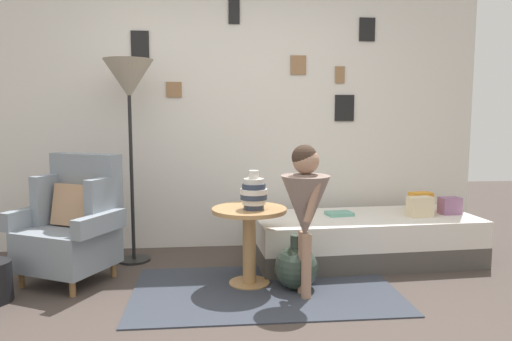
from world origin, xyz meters
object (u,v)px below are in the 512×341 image
Objects in this scene: armchair at (73,224)px; person_child at (305,201)px; vase_striped at (254,193)px; book_on_daybed at (339,214)px; daybed at (364,238)px; floor_lamp at (129,86)px; demijohn_near at (296,267)px; side_table at (249,231)px.

armchair is 1.80m from person_child.
book_on_daybed is (0.81, 0.59, -0.29)m from vase_striped.
daybed is 2.41m from floor_lamp.
demijohn_near is at bearing -126.93° from book_on_daybed.
person_child is 4.88× the size of book_on_daybed.
book_on_daybed is at bearing 32.87° from side_table.
side_table is (-1.05, -0.49, 0.22)m from daybed.
vase_striped is at bearing 165.70° from demijohn_near.
vase_striped is at bearing -36.75° from floor_lamp.
book_on_daybed is at bearing 7.58° from armchair.
vase_striped is (0.03, -0.05, 0.29)m from side_table.
armchair is 0.56× the size of floor_lamp.
side_table is 2.67× the size of book_on_daybed.
book_on_daybed is (-0.22, 0.04, 0.22)m from daybed.
vase_striped is 0.16× the size of floor_lamp.
floor_lamp is (-0.99, 0.74, 0.81)m from vase_striped.
floor_lamp reaches higher than demijohn_near.
person_child is 2.64× the size of demijohn_near.
floor_lamp is 2.11m from book_on_daybed.
side_table reaches higher than daybed.
daybed is at bearing 28.06° from vase_striped.
book_on_daybed is at bearing -4.72° from floor_lamp.
book_on_daybed is (2.17, 0.29, -0.02)m from armchair.
vase_striped is at bearing -143.82° from book_on_daybed.
side_table is 0.44m from demijohn_near.
person_child is (0.34, -0.23, -0.02)m from vase_striped.
person_child reaches higher than demijohn_near.
book_on_daybed is at bearing 36.18° from vase_striped.
side_table is 2.05× the size of vase_striped.
person_child is at bearing -36.12° from floor_lamp.
side_table is 0.99m from book_on_daybed.
demijohn_near is (-0.03, 0.15, -0.52)m from person_child.
person_child reaches higher than side_table.
person_child is (-0.69, -0.77, 0.48)m from daybed.
person_child reaches higher than armchair.
book_on_daybed is at bearing 60.11° from person_child.
book_on_daybed is (0.83, 0.54, -0.00)m from side_table.
person_child reaches higher than vase_striped.
side_table reaches higher than book_on_daybed.
book_on_daybed is (0.47, 0.82, -0.27)m from person_child.
side_table is 0.55× the size of person_child.
daybed is at bearing 5.84° from armchair.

